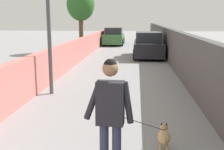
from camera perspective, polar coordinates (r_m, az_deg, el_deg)
name	(u,v)px	position (r m, az deg, el deg)	size (l,w,h in m)	color
ground_plane	(123,63)	(15.29, 2.29, 2.33)	(80.00, 80.00, 0.00)	gray
wall_left	(67,56)	(13.59, -8.85, 3.71)	(48.00, 0.30, 1.23)	#CC726B
fence_right	(178,51)	(13.30, 12.92, 4.61)	(48.00, 0.30, 1.79)	#4C4C4C
tree_left_mid	(81,5)	(20.49, -6.24, 13.63)	(1.92, 1.92, 4.45)	brown
lamp_post	(48,3)	(9.06, -12.59, 13.73)	(0.36, 0.36, 4.05)	#4C4C51
person_skateboarder	(110,110)	(4.01, -0.34, -6.96)	(0.25, 0.71, 1.73)	#333859
dog	(164,136)	(5.35, 10.23, -11.83)	(1.43, 0.99, 1.06)	tan
car_near	(148,46)	(17.77, 7.19, 5.81)	(4.21, 1.80, 1.54)	black
car_far	(114,37)	(26.20, 0.38, 7.59)	(4.26, 1.80, 1.54)	#336B38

